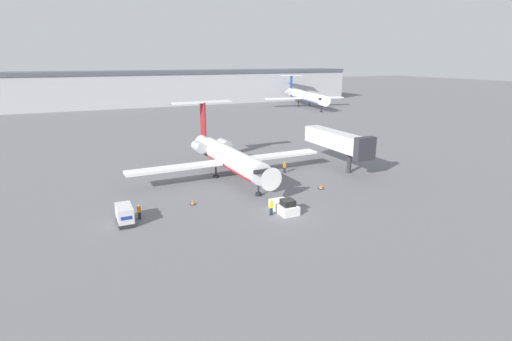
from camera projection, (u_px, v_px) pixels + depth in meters
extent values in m
plane|color=slate|center=(287.00, 215.00, 45.47)|extent=(600.00, 600.00, 0.00)
cube|color=#B2B2B7|center=(131.00, 90.00, 148.86)|extent=(180.00, 16.00, 11.73)
cube|color=#4C515B|center=(130.00, 72.00, 147.12)|extent=(180.00, 16.80, 1.20)
cylinder|color=white|center=(232.00, 158.00, 58.33)|extent=(3.72, 19.20, 2.94)
cone|color=white|center=(267.00, 177.00, 49.14)|extent=(3.04, 2.47, 2.94)
cube|color=black|center=(263.00, 171.00, 49.81)|extent=(2.53, 0.80, 0.44)
cone|color=white|center=(205.00, 144.00, 67.91)|extent=(2.78, 3.34, 2.65)
cube|color=maroon|center=(232.00, 165.00, 58.59)|extent=(3.35, 17.28, 0.20)
cube|color=white|center=(277.00, 155.00, 62.95)|extent=(13.67, 2.99, 0.36)
cube|color=white|center=(175.00, 168.00, 55.71)|extent=(13.67, 2.99, 0.36)
cylinder|color=#ADADB7|center=(224.00, 144.00, 66.08)|extent=(1.78, 3.16, 1.65)
cylinder|color=#ADADB7|center=(199.00, 147.00, 64.14)|extent=(1.78, 3.16, 1.65)
cube|color=maroon|center=(203.00, 119.00, 67.31)|extent=(0.33, 2.21, 5.59)
cube|color=white|center=(202.00, 102.00, 66.56)|extent=(10.13, 2.21, 0.20)
cylinder|color=black|center=(258.00, 190.00, 51.62)|extent=(0.24, 0.24, 1.64)
cylinder|color=black|center=(258.00, 194.00, 51.79)|extent=(0.80, 0.80, 0.40)
cylinder|color=black|center=(216.00, 172.00, 59.45)|extent=(0.24, 0.24, 1.64)
cylinder|color=black|center=(216.00, 176.00, 59.61)|extent=(0.80, 0.80, 0.40)
cylinder|color=black|center=(239.00, 169.00, 61.12)|extent=(0.24, 0.24, 1.64)
cylinder|color=black|center=(239.00, 173.00, 61.29)|extent=(0.80, 0.80, 0.40)
cube|color=silver|center=(284.00, 207.00, 46.39)|extent=(2.00, 4.08, 1.02)
cube|color=black|center=(288.00, 203.00, 45.38)|extent=(1.40, 1.47, 0.70)
cube|color=black|center=(276.00, 203.00, 48.15)|extent=(1.80, 0.30, 0.61)
cube|color=#232326|center=(125.00, 222.00, 42.99)|extent=(1.61, 3.21, 0.45)
cube|color=silver|center=(124.00, 213.00, 42.72)|extent=(1.61, 3.21, 1.56)
cube|color=navy|center=(127.00, 218.00, 41.29)|extent=(1.13, 0.04, 0.36)
cube|color=#232838|center=(271.00, 211.00, 45.25)|extent=(0.32, 0.20, 0.89)
cube|color=yellow|center=(271.00, 205.00, 45.03)|extent=(0.40, 0.24, 0.71)
sphere|color=tan|center=(271.00, 201.00, 44.90)|extent=(0.26, 0.26, 0.26)
cube|color=#232838|center=(285.00, 170.00, 62.15)|extent=(0.32, 0.20, 0.83)
cube|color=orange|center=(285.00, 166.00, 61.95)|extent=(0.40, 0.24, 0.66)
sphere|color=tan|center=(285.00, 163.00, 61.83)|extent=(0.24, 0.24, 0.24)
cube|color=#232838|center=(139.00, 216.00, 44.17)|extent=(0.32, 0.20, 0.81)
cube|color=orange|center=(139.00, 209.00, 43.98)|extent=(0.40, 0.24, 0.64)
sphere|color=tan|center=(139.00, 206.00, 43.86)|extent=(0.24, 0.24, 0.24)
cube|color=black|center=(193.00, 205.00, 48.60)|extent=(0.58, 0.58, 0.04)
cone|color=orange|center=(193.00, 202.00, 48.52)|extent=(0.41, 0.41, 0.58)
cube|color=black|center=(321.00, 189.00, 54.53)|extent=(0.70, 0.70, 0.04)
cone|color=orange|center=(321.00, 187.00, 54.45)|extent=(0.50, 0.50, 0.57)
cylinder|color=white|center=(306.00, 96.00, 146.22)|extent=(9.71, 31.35, 3.42)
cone|color=white|center=(324.00, 101.00, 130.25)|extent=(3.90, 3.37, 3.42)
cube|color=black|center=(323.00, 99.00, 131.12)|extent=(2.99, 1.28, 0.44)
cone|color=white|center=(292.00, 93.00, 162.68)|extent=(3.77, 4.30, 3.07)
cube|color=navy|center=(306.00, 99.00, 146.52)|extent=(8.74, 28.22, 0.20)
cube|color=white|center=(326.00, 98.00, 149.70)|extent=(13.59, 5.82, 0.36)
cube|color=white|center=(283.00, 99.00, 146.10)|extent=(13.59, 5.82, 0.36)
cylinder|color=#ADADB7|center=(301.00, 92.00, 159.01)|extent=(2.57, 3.34, 2.00)
cylinder|color=#ADADB7|center=(289.00, 92.00, 157.88)|extent=(2.57, 3.34, 2.00)
cube|color=navy|center=(291.00, 82.00, 162.25)|extent=(0.68, 2.20, 5.00)
cube|color=white|center=(291.00, 76.00, 161.57)|extent=(9.18, 3.59, 0.20)
cylinder|color=black|center=(321.00, 109.00, 133.23)|extent=(0.24, 0.24, 2.21)
cylinder|color=black|center=(321.00, 111.00, 133.48)|extent=(0.80, 0.80, 0.40)
cylinder|color=black|center=(298.00, 104.00, 148.53)|extent=(0.24, 0.24, 2.21)
cylinder|color=black|center=(298.00, 106.00, 148.78)|extent=(0.80, 0.80, 0.40)
cylinder|color=black|center=(310.00, 103.00, 149.50)|extent=(0.24, 0.24, 2.21)
cylinder|color=black|center=(310.00, 106.00, 149.74)|extent=(0.80, 0.80, 0.40)
cylinder|color=#2D2D33|center=(349.00, 163.00, 61.97)|extent=(0.70, 0.70, 3.20)
cube|color=silver|center=(334.00, 140.00, 64.84)|extent=(2.60, 13.91, 2.60)
cube|color=#2D2D33|center=(365.00, 149.00, 58.23)|extent=(3.20, 1.20, 3.38)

